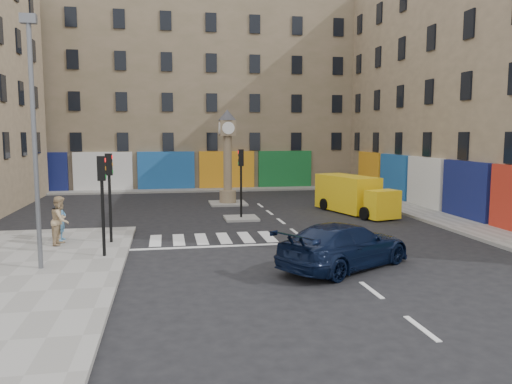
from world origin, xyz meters
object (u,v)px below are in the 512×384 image
object	(u,v)px
traffic_light_island	(241,172)
traffic_light_left_far	(109,183)
lamp_post	(34,130)
yellow_van	(353,195)
traffic_light_left_near	(102,190)
pedestrian_tan	(60,220)
clock_pillar	(228,151)
navy_sedan	(345,245)
pedestrian_blue	(60,219)

from	to	relation	value
traffic_light_island	traffic_light_left_far	bearing A→B (deg)	-139.40
lamp_post	yellow_van	distance (m)	18.52
traffic_light_left_near	pedestrian_tan	bearing A→B (deg)	130.31
traffic_light_left_near	clock_pillar	bearing A→B (deg)	65.45
traffic_light_left_far	lamp_post	bearing A→B (deg)	-116.57
lamp_post	yellow_van	size ratio (longest dim) A/B	1.34
traffic_light_left_near	traffic_light_left_far	world-z (taller)	same
traffic_light_left_near	navy_sedan	size ratio (longest dim) A/B	0.68
traffic_light_left_near	clock_pillar	world-z (taller)	clock_pillar
traffic_light_island	pedestrian_blue	distance (m)	9.77
yellow_van	pedestrian_tan	bearing A→B (deg)	-172.08
clock_pillar	yellow_van	xyz separation A→B (m)	(6.81, -5.01, -2.48)
traffic_light_left_near	pedestrian_blue	size ratio (longest dim) A/B	2.00
traffic_light_island	yellow_van	size ratio (longest dim) A/B	0.60
traffic_light_left_far	lamp_post	size ratio (longest dim) A/B	0.45
traffic_light_left_near	lamp_post	xyz separation A→B (m)	(-1.90, -1.40, 2.17)
lamp_post	pedestrian_tan	xyz separation A→B (m)	(-0.07, 3.72, -3.65)
traffic_light_island	clock_pillar	world-z (taller)	clock_pillar
pedestrian_blue	pedestrian_tan	xyz separation A→B (m)	(0.15, -0.77, 0.07)
traffic_light_left_far	pedestrian_blue	distance (m)	2.72
yellow_van	pedestrian_blue	bearing A→B (deg)	-174.80
traffic_light_island	pedestrian_blue	bearing A→B (deg)	-150.81
traffic_light_left_near	lamp_post	world-z (taller)	lamp_post
traffic_light_left_far	navy_sedan	xyz separation A→B (m)	(8.40, -5.03, -1.83)
traffic_light_left_far	traffic_light_island	xyz separation A→B (m)	(6.30, 5.40, -0.03)
traffic_light_left_near	yellow_van	size ratio (longest dim) A/B	0.60
traffic_light_left_near	lamp_post	distance (m)	3.21
traffic_light_left_near	pedestrian_tan	size ratio (longest dim) A/B	1.86
traffic_light_island	clock_pillar	distance (m)	6.07
navy_sedan	pedestrian_blue	size ratio (longest dim) A/B	2.95
clock_pillar	pedestrian_blue	size ratio (longest dim) A/B	3.29
clock_pillar	yellow_van	world-z (taller)	clock_pillar
clock_pillar	pedestrian_tan	world-z (taller)	clock_pillar
yellow_van	pedestrian_blue	xyz separation A→B (m)	(-15.24, -5.69, 0.00)
traffic_light_left_near	yellow_van	distance (m)	15.86
traffic_light_left_far	yellow_van	world-z (taller)	traffic_light_left_far
traffic_light_left_far	yellow_van	distance (m)	14.67
traffic_light_left_near	traffic_light_island	world-z (taller)	traffic_light_left_near
lamp_post	pedestrian_tan	world-z (taller)	lamp_post
navy_sedan	pedestrian_tan	size ratio (longest dim) A/B	2.74
traffic_light_island	lamp_post	distance (m)	12.52
traffic_light_left_far	traffic_light_island	distance (m)	8.30
lamp_post	clock_pillar	bearing A→B (deg)	61.65
traffic_light_left_near	pedestrian_blue	bearing A→B (deg)	124.44
pedestrian_tan	navy_sedan	bearing A→B (deg)	-109.27
lamp_post	clock_pillar	size ratio (longest dim) A/B	1.36
traffic_light_island	lamp_post	xyz separation A→B (m)	(-8.20, -9.20, 2.20)
clock_pillar	pedestrian_tan	size ratio (longest dim) A/B	3.06
lamp_post	clock_pillar	distance (m)	17.31
lamp_post	traffic_light_left_near	bearing A→B (deg)	36.38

